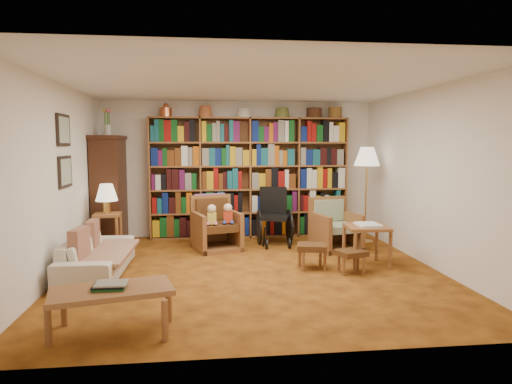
{
  "coord_description": "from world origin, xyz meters",
  "views": [
    {
      "loc": [
        -0.65,
        -6.01,
        1.71
      ],
      "look_at": [
        0.12,
        0.6,
        1.02
      ],
      "focal_mm": 32.0,
      "sensor_mm": 36.0,
      "label": 1
    }
  ],
  "objects": [
    {
      "name": "wall_front",
      "position": [
        0.0,
        -2.5,
        1.25
      ],
      "size": [
        5.0,
        0.0,
        5.0
      ],
      "primitive_type": "plane",
      "rotation": [
        -1.57,
        0.0,
        0.0
      ],
      "color": "white",
      "rests_on": "floor"
    },
    {
      "name": "wall_right",
      "position": [
        2.5,
        0.0,
        1.25
      ],
      "size": [
        0.0,
        5.0,
        5.0
      ],
      "primitive_type": "plane",
      "rotation": [
        1.57,
        0.0,
        -1.57
      ],
      "color": "white",
      "rests_on": "floor"
    },
    {
      "name": "floor_lamp",
      "position": [
        2.15,
        1.57,
        1.44
      ],
      "size": [
        0.44,
        0.44,
        1.67
      ],
      "color": "gold",
      "rests_on": "floor"
    },
    {
      "name": "table_lamp",
      "position": [
        -2.15,
        1.25,
        0.95
      ],
      "size": [
        0.34,
        0.34,
        0.46
      ],
      "color": "gold",
      "rests_on": "side_table_lamp"
    },
    {
      "name": "footstool_b",
      "position": [
        1.3,
        -0.25,
        0.25
      ],
      "size": [
        0.44,
        0.41,
        0.31
      ],
      "color": "#4C2C14",
      "rests_on": "floor"
    },
    {
      "name": "armchair_leather",
      "position": [
        -0.45,
        1.42,
        0.36
      ],
      "size": [
        0.9,
        0.91,
        0.89
      ],
      "color": "brown",
      "rests_on": "floor"
    },
    {
      "name": "side_table_lamp",
      "position": [
        -2.15,
        1.25,
        0.47
      ],
      "size": [
        0.44,
        0.44,
        0.64
      ],
      "color": "brown",
      "rests_on": "floor"
    },
    {
      "name": "wheelchair",
      "position": [
        0.56,
        1.65,
        0.44
      ],
      "size": [
        0.62,
        0.78,
        0.98
      ],
      "color": "black",
      "rests_on": "floor"
    },
    {
      "name": "side_table_papers",
      "position": [
        1.63,
        0.09,
        0.49
      ],
      "size": [
        0.62,
        0.62,
        0.6
      ],
      "color": "brown",
      "rests_on": "floor"
    },
    {
      "name": "bookshelf",
      "position": [
        0.2,
        2.33,
        1.17
      ],
      "size": [
        3.6,
        0.3,
        2.42
      ],
      "color": "brown",
      "rests_on": "floor"
    },
    {
      "name": "wall_back",
      "position": [
        0.0,
        2.5,
        1.25
      ],
      "size": [
        5.0,
        0.0,
        5.0
      ],
      "primitive_type": "plane",
      "rotation": [
        1.57,
        0.0,
        0.0
      ],
      "color": "white",
      "rests_on": "floor"
    },
    {
      "name": "framed_pictures",
      "position": [
        -2.48,
        0.3,
        1.62
      ],
      "size": [
        0.03,
        0.52,
        0.97
      ],
      "color": "black",
      "rests_on": "wall_left"
    },
    {
      "name": "wall_left",
      "position": [
        -2.5,
        0.0,
        1.25
      ],
      "size": [
        0.0,
        5.0,
        5.0
      ],
      "primitive_type": "plane",
      "rotation": [
        1.57,
        0.0,
        1.57
      ],
      "color": "white",
      "rests_on": "floor"
    },
    {
      "name": "ceiling",
      "position": [
        0.0,
        0.0,
        2.5
      ],
      "size": [
        5.0,
        5.0,
        0.0
      ],
      "primitive_type": "plane",
      "rotation": [
        3.14,
        0.0,
        0.0
      ],
      "color": "white",
      "rests_on": "wall_back"
    },
    {
      "name": "armchair_sage",
      "position": [
        1.49,
        1.19,
        0.32
      ],
      "size": [
        0.84,
        0.85,
        0.84
      ],
      "color": "brown",
      "rests_on": "floor"
    },
    {
      "name": "cushion_left",
      "position": [
        -2.18,
        0.42,
        0.45
      ],
      "size": [
        0.14,
        0.39,
        0.39
      ],
      "primitive_type": "cube",
      "rotation": [
        0.0,
        0.0,
        0.05
      ],
      "color": "maroon",
      "rests_on": "sofa"
    },
    {
      "name": "footstool_a",
      "position": [
        0.83,
        0.03,
        0.28
      ],
      "size": [
        0.47,
        0.43,
        0.34
      ],
      "color": "#4C2C14",
      "rests_on": "floor"
    },
    {
      "name": "curio_cabinet",
      "position": [
        -2.25,
        2.0,
        0.95
      ],
      "size": [
        0.5,
        0.95,
        2.4
      ],
      "color": "#3A1C0F",
      "rests_on": "floor"
    },
    {
      "name": "coffee_table",
      "position": [
        -1.49,
        -1.89,
        0.37
      ],
      "size": [
        1.16,
        0.78,
        0.47
      ],
      "color": "brown",
      "rests_on": "floor"
    },
    {
      "name": "sofa",
      "position": [
        -2.05,
        0.07,
        0.25
      ],
      "size": [
        1.74,
        0.71,
        0.51
      ],
      "primitive_type": "imported",
      "rotation": [
        0.0,
        0.0,
        1.55
      ],
      "color": "beige",
      "rests_on": "floor"
    },
    {
      "name": "cushion_right",
      "position": [
        -2.18,
        -0.28,
        0.45
      ],
      "size": [
        0.18,
        0.42,
        0.41
      ],
      "primitive_type": "cube",
      "rotation": [
        0.0,
        0.0,
        -0.12
      ],
      "color": "maroon",
      "rests_on": "sofa"
    },
    {
      "name": "floor",
      "position": [
        0.0,
        0.0,
        0.0
      ],
      "size": [
        5.0,
        5.0,
        0.0
      ],
      "primitive_type": "plane",
      "color": "#9F5B18",
      "rests_on": "ground"
    },
    {
      "name": "sofa_throw",
      "position": [
        -2.0,
        0.07,
        0.3
      ],
      "size": [
        0.8,
        1.44,
        0.04
      ],
      "primitive_type": "cube",
      "rotation": [
        0.0,
        0.0,
        -0.02
      ],
      "color": "beige",
      "rests_on": "sofa"
    }
  ]
}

